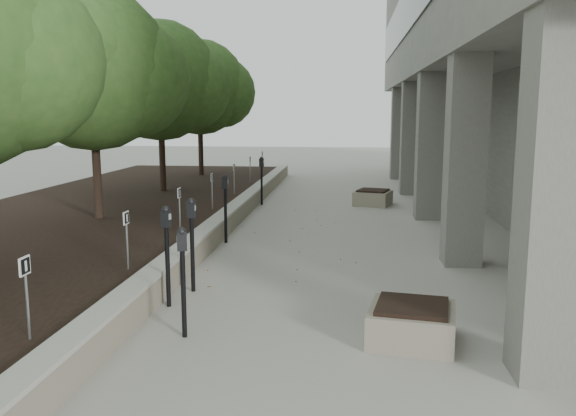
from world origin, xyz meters
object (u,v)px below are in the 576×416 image
at_px(parking_meter_1, 183,283).
at_px(parking_meter_5, 262,181).
at_px(parking_meter_4, 225,209).
at_px(planter_front, 412,323).
at_px(crabapple_tree_5, 200,108).
at_px(planter_back, 373,197).
at_px(crabapple_tree_3, 93,104).
at_px(parking_meter_2, 167,257).
at_px(parking_meter_3, 192,245).
at_px(crabapple_tree_4, 161,106).

height_order(parking_meter_1, parking_meter_5, parking_meter_5).
relative_size(parking_meter_4, planter_front, 1.46).
height_order(crabapple_tree_5, planter_back, crabapple_tree_5).
bearing_deg(planter_front, planter_back, 90.25).
xyz_separation_m(crabapple_tree_3, parking_meter_4, (3.25, -0.63, -2.34)).
distance_m(parking_meter_1, parking_meter_5, 11.23).
bearing_deg(parking_meter_2, crabapple_tree_3, 139.29).
bearing_deg(parking_meter_3, crabapple_tree_4, 112.68).
xyz_separation_m(parking_meter_1, parking_meter_3, (-0.41, 1.97, 0.04)).
height_order(crabapple_tree_4, parking_meter_2, crabapple_tree_4).
height_order(parking_meter_5, planter_front, parking_meter_5).
distance_m(crabapple_tree_4, parking_meter_5, 4.01).
height_order(parking_meter_2, planter_back, parking_meter_2).
xyz_separation_m(parking_meter_4, planter_front, (3.59, -5.49, -0.53)).
bearing_deg(planter_front, parking_meter_1, -177.02).
height_order(crabapple_tree_3, crabapple_tree_4, same).
relative_size(crabapple_tree_4, parking_meter_1, 3.69).
relative_size(crabapple_tree_4, parking_meter_4, 3.49).
height_order(crabapple_tree_4, parking_meter_4, crabapple_tree_4).
bearing_deg(parking_meter_1, parking_meter_2, 97.88).
height_order(parking_meter_2, parking_meter_5, parking_meter_2).
xyz_separation_m(parking_meter_2, parking_meter_5, (-0.05, 10.03, -0.01)).
bearing_deg(parking_meter_4, crabapple_tree_3, 171.32).
xyz_separation_m(parking_meter_2, parking_meter_3, (0.17, 0.79, 0.00)).
bearing_deg(parking_meter_1, crabapple_tree_5, 85.17).
height_order(crabapple_tree_3, parking_meter_2, crabapple_tree_3).
height_order(parking_meter_1, planter_back, parking_meter_1).
relative_size(crabapple_tree_5, planter_back, 5.11).
bearing_deg(crabapple_tree_3, parking_meter_3, -51.07).
height_order(crabapple_tree_5, parking_meter_5, crabapple_tree_5).
bearing_deg(crabapple_tree_3, planter_front, -41.80).
height_order(parking_meter_1, parking_meter_3, parking_meter_3).
relative_size(parking_meter_4, planter_back, 1.46).
height_order(parking_meter_3, parking_meter_5, parking_meter_3).
relative_size(crabapple_tree_5, parking_meter_4, 3.49).
distance_m(crabapple_tree_3, planter_back, 9.06).
relative_size(crabapple_tree_3, planter_front, 5.09).
distance_m(crabapple_tree_3, parking_meter_5, 6.36).
relative_size(parking_meter_1, parking_meter_3, 0.94).
distance_m(parking_meter_3, parking_meter_5, 9.24).
height_order(parking_meter_4, parking_meter_5, parking_meter_4).
distance_m(parking_meter_3, parking_meter_4, 3.68).
bearing_deg(parking_meter_3, crabapple_tree_5, 105.86).
bearing_deg(parking_meter_4, crabapple_tree_5, 109.23).
distance_m(parking_meter_4, planter_front, 6.58).
bearing_deg(crabapple_tree_3, parking_meter_5, 56.65).
bearing_deg(parking_meter_3, parking_meter_1, -76.06).
xyz_separation_m(crabapple_tree_4, parking_meter_4, (3.25, -5.63, -2.34)).
xyz_separation_m(crabapple_tree_5, parking_meter_2, (3.30, -15.09, -2.34)).
xyz_separation_m(planter_front, planter_back, (-0.05, 11.38, -0.00)).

